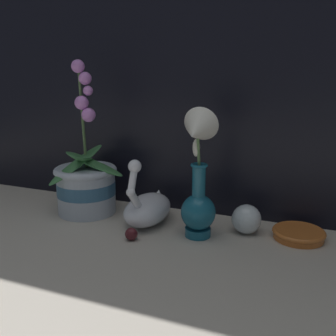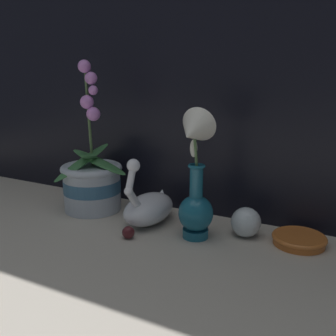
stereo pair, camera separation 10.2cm
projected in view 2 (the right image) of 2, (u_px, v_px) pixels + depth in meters
ground_plane at (152, 249)px, 0.93m from camera, size 2.80×2.80×0.00m
orchid_potted_plant at (92, 180)px, 1.17m from camera, size 0.22×0.25×0.44m
swan_figurine at (149, 207)px, 1.08m from camera, size 0.11×0.21×0.20m
blue_vase at (195, 182)px, 0.95m from camera, size 0.09×0.12×0.33m
glass_sphere at (246, 222)px, 0.99m from camera, size 0.08×0.08×0.08m
amber_dish at (299, 239)px, 0.95m from camera, size 0.13×0.13×0.02m
glass_bauble at (128, 232)px, 0.98m from camera, size 0.03×0.03×0.03m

